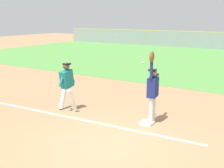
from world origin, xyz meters
TOP-DOWN VIEW (x-y plane):
  - ground_plane at (0.00, 0.00)m, footprint 74.80×74.80m
  - chalk_foul_line at (-3.78, 0.95)m, footprint 11.99×0.80m
  - first_base at (0.22, 1.85)m, footprint 0.39×0.39m
  - fielder at (0.29, 2.04)m, footprint 0.32×0.90m
  - runner at (-2.73, 1.56)m, footprint 0.72×0.84m
  - baseball at (-0.05, 2.02)m, footprint 0.07×0.07m
  - parked_car_tan at (-7.28, 27.69)m, footprint 4.54×2.41m

SIDE VIEW (x-z plane):
  - ground_plane at x=0.00m, z-range 0.00..0.00m
  - chalk_foul_line at x=-3.78m, z-range 0.00..0.01m
  - first_base at x=0.22m, z-range 0.00..0.08m
  - parked_car_tan at x=-7.28m, z-range 0.05..1.30m
  - runner at x=-2.73m, z-range 0.14..1.86m
  - fielder at x=0.29m, z-range -0.02..2.26m
  - baseball at x=-0.05m, z-range 1.86..1.93m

